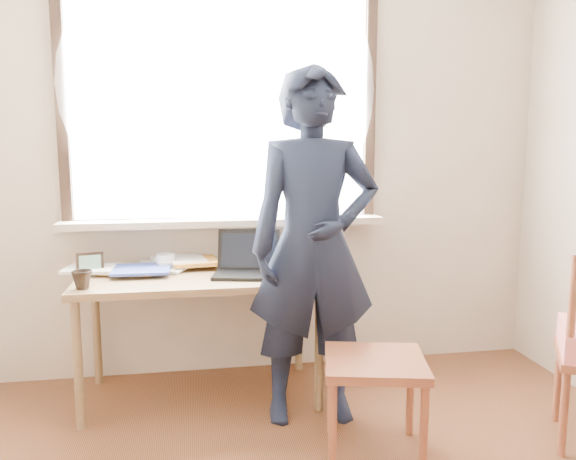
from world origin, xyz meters
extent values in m
cube|color=beige|center=(0.00, 2.00, 1.30)|extent=(3.50, 0.02, 2.60)
cube|color=white|center=(-0.20, 1.99, 1.60)|extent=(1.70, 0.01, 1.30)
cube|color=black|center=(-0.20, 1.97, 0.92)|extent=(1.82, 0.06, 0.06)
cube|color=black|center=(-1.08, 1.97, 1.60)|extent=(0.06, 0.06, 1.30)
cube|color=black|center=(0.68, 1.97, 1.60)|extent=(0.06, 0.06, 1.30)
cube|color=beige|center=(-0.20, 1.90, 0.93)|extent=(1.85, 0.20, 0.04)
cube|color=white|center=(-0.20, 1.91, 1.70)|extent=(1.95, 0.02, 1.65)
cube|color=brown|center=(-0.35, 1.63, 0.67)|extent=(1.28, 0.64, 0.04)
cylinder|color=brown|center=(-0.95, 1.36, 0.32)|extent=(0.05, 0.05, 0.65)
cylinder|color=brown|center=(-0.95, 1.90, 0.32)|extent=(0.05, 0.05, 0.65)
cylinder|color=brown|center=(0.24, 1.36, 0.32)|extent=(0.05, 0.05, 0.65)
cylinder|color=brown|center=(0.24, 1.90, 0.32)|extent=(0.05, 0.05, 0.65)
cube|color=black|center=(-0.11, 1.55, 0.69)|extent=(0.38, 0.31, 0.02)
cube|color=black|center=(-0.09, 1.67, 0.80)|extent=(0.34, 0.14, 0.22)
cube|color=black|center=(-0.09, 1.67, 0.80)|extent=(0.30, 0.12, 0.18)
cube|color=black|center=(-0.12, 1.54, 0.70)|extent=(0.32, 0.20, 0.00)
imported|color=white|center=(-0.54, 1.80, 0.73)|extent=(0.13, 0.13, 0.09)
imported|color=black|center=(-0.92, 1.42, 0.73)|extent=(0.12, 0.12, 0.09)
ellipsoid|color=black|center=(0.05, 1.53, 0.70)|extent=(0.09, 0.06, 0.03)
cube|color=white|center=(-0.72, 1.78, 0.69)|extent=(0.31, 0.33, 0.02)
cube|color=#3245A2|center=(-0.61, 1.84, 0.69)|extent=(0.25, 0.26, 0.00)
cube|color=white|center=(-0.87, 1.75, 0.70)|extent=(0.23, 0.29, 0.01)
cube|color=white|center=(-0.59, 1.85, 0.71)|extent=(0.26, 0.28, 0.02)
cube|color=white|center=(-0.79, 1.89, 0.70)|extent=(0.27, 0.32, 0.01)
cube|color=white|center=(-0.64, 1.90, 0.71)|extent=(0.20, 0.28, 0.02)
cube|color=white|center=(-0.30, 1.83, 0.72)|extent=(0.34, 0.36, 0.02)
cube|color=white|center=(-0.47, 1.88, 0.72)|extent=(0.27, 0.32, 0.02)
cube|color=white|center=(-0.37, 1.88, 0.72)|extent=(0.24, 0.24, 0.01)
imported|color=white|center=(-0.70, 1.86, 0.70)|extent=(0.20, 0.27, 0.02)
imported|color=white|center=(0.12, 1.83, 0.69)|extent=(0.27, 0.29, 0.02)
cube|color=black|center=(-0.93, 1.73, 0.74)|extent=(0.14, 0.04, 0.11)
cube|color=#4F7C37|center=(-0.93, 1.73, 0.74)|extent=(0.11, 0.02, 0.08)
cube|color=brown|center=(0.39, 0.91, 0.42)|extent=(0.52, 0.50, 0.04)
cylinder|color=brown|center=(0.16, 0.77, 0.20)|extent=(0.04, 0.04, 0.40)
cylinder|color=brown|center=(0.25, 1.12, 0.20)|extent=(0.04, 0.04, 0.40)
cylinder|color=brown|center=(0.53, 0.69, 0.20)|extent=(0.04, 0.04, 0.40)
cylinder|color=brown|center=(0.61, 1.04, 0.20)|extent=(0.04, 0.04, 0.40)
cylinder|color=brown|center=(1.38, 1.04, 0.20)|extent=(0.03, 0.03, 0.39)
cylinder|color=brown|center=(1.21, 0.74, 0.20)|extent=(0.03, 0.03, 0.39)
cylinder|color=brown|center=(1.20, 0.73, 0.67)|extent=(0.03, 0.03, 0.48)
imported|color=black|center=(0.20, 1.31, 0.88)|extent=(0.65, 0.44, 1.75)
camera|label=1|loc=(-0.39, -1.34, 1.36)|focal=35.00mm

